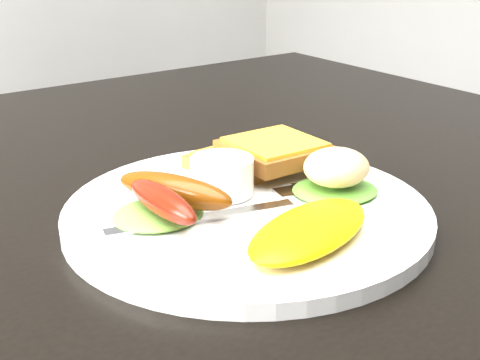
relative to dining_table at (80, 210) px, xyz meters
name	(u,v)px	position (x,y,z in m)	size (l,w,h in m)	color
dining_table	(80,210)	(0.00, 0.00, 0.00)	(1.20, 0.80, 0.04)	black
plate	(247,213)	(0.09, -0.14, 0.03)	(0.30, 0.30, 0.01)	white
lettuce_left	(158,214)	(0.02, -0.12, 0.04)	(0.07, 0.07, 0.01)	#538B27
lettuce_right	(335,190)	(0.16, -0.17, 0.04)	(0.07, 0.07, 0.01)	#539231
omelette	(309,230)	(0.08, -0.22, 0.04)	(0.13, 0.06, 0.02)	yellow
sausage_a	(162,201)	(0.01, -0.14, 0.05)	(0.02, 0.09, 0.02)	#630E08
sausage_b	(174,190)	(0.03, -0.12, 0.05)	(0.03, 0.10, 0.03)	#6E2D01
ramekin	(222,176)	(0.08, -0.11, 0.05)	(0.05, 0.05, 0.03)	white
toast_a	(241,164)	(0.13, -0.07, 0.04)	(0.08, 0.08, 0.01)	olive
toast_b	(275,151)	(0.15, -0.09, 0.05)	(0.08, 0.08, 0.01)	brown
potato_salad	(336,167)	(0.16, -0.16, 0.06)	(0.06, 0.05, 0.03)	beige
fork	(202,218)	(0.04, -0.14, 0.03)	(0.15, 0.01, 0.00)	#ADAFB7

